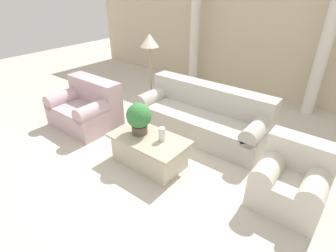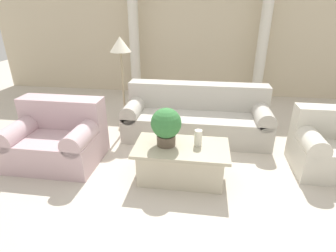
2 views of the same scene
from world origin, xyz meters
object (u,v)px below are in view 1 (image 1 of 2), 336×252
(loveseat, at_px, (87,107))
(armchair, at_px, (292,179))
(floor_lamp, at_px, (150,48))
(sofa_long, at_px, (203,116))
(coffee_table, at_px, (149,150))
(potted_plant, at_px, (139,117))

(loveseat, distance_m, armchair, 3.65)
(floor_lamp, height_order, armchair, floor_lamp)
(sofa_long, relative_size, floor_lamp, 1.47)
(coffee_table, distance_m, floor_lamp, 2.06)
(sofa_long, xyz_separation_m, loveseat, (-1.89, -1.07, 0.01))
(potted_plant, bearing_deg, sofa_long, 75.78)
(sofa_long, distance_m, potted_plant, 1.36)
(potted_plant, xyz_separation_m, armchair, (2.07, 0.46, -0.37))
(armchair, bearing_deg, floor_lamp, 164.20)
(coffee_table, xyz_separation_m, floor_lamp, (-1.12, 1.33, 1.10))
(loveseat, height_order, potted_plant, potted_plant)
(sofa_long, relative_size, potted_plant, 4.92)
(sofa_long, relative_size, coffee_table, 2.02)
(loveseat, bearing_deg, coffee_table, -6.88)
(loveseat, bearing_deg, sofa_long, 29.47)
(loveseat, height_order, armchair, loveseat)
(loveseat, bearing_deg, potted_plant, -7.10)
(sofa_long, relative_size, loveseat, 1.96)
(floor_lamp, xyz_separation_m, armchair, (2.99, -0.85, -0.98))
(sofa_long, distance_m, armchair, 1.92)
(coffee_table, bearing_deg, sofa_long, 84.25)
(armchair, bearing_deg, sofa_long, 155.37)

